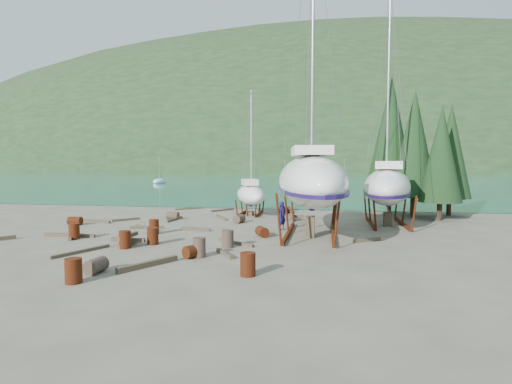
% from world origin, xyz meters
% --- Properties ---
extents(ground, '(600.00, 600.00, 0.00)m').
position_xyz_m(ground, '(0.00, 0.00, 0.00)').
color(ground, '#595446').
rests_on(ground, ground).
extents(bay_water, '(700.00, 700.00, 0.00)m').
position_xyz_m(bay_water, '(0.00, 315.00, 0.01)').
color(bay_water, '#197B80').
rests_on(bay_water, ground).
extents(far_hill, '(800.00, 360.00, 110.00)m').
position_xyz_m(far_hill, '(0.00, 320.00, 0.00)').
color(far_hill, black).
rests_on(far_hill, ground).
extents(far_house_left, '(6.60, 5.60, 5.60)m').
position_xyz_m(far_house_left, '(-60.00, 190.00, 2.92)').
color(far_house_left, beige).
rests_on(far_house_left, ground).
extents(far_house_center, '(6.60, 5.60, 5.60)m').
position_xyz_m(far_house_center, '(-20.00, 190.00, 2.92)').
color(far_house_center, beige).
rests_on(far_house_center, ground).
extents(far_house_right, '(6.60, 5.60, 5.60)m').
position_xyz_m(far_house_right, '(30.00, 190.00, 2.92)').
color(far_house_right, beige).
rests_on(far_house_right, ground).
extents(cypress_near_right, '(3.60, 3.60, 10.00)m').
position_xyz_m(cypress_near_right, '(12.50, 12.00, 5.79)').
color(cypress_near_right, black).
rests_on(cypress_near_right, ground).
extents(cypress_mid_right, '(3.06, 3.06, 8.50)m').
position_xyz_m(cypress_mid_right, '(14.00, 10.00, 4.92)').
color(cypress_mid_right, black).
rests_on(cypress_mid_right, ground).
extents(cypress_back_left, '(4.14, 4.14, 11.50)m').
position_xyz_m(cypress_back_left, '(11.00, 14.00, 6.66)').
color(cypress_back_left, black).
rests_on(cypress_back_left, ground).
extents(cypress_far_right, '(3.24, 3.24, 9.00)m').
position_xyz_m(cypress_far_right, '(15.50, 13.00, 5.21)').
color(cypress_far_right, black).
rests_on(cypress_far_right, ground).
extents(moored_boat_left, '(2.00, 5.00, 6.05)m').
position_xyz_m(moored_boat_left, '(-30.00, 60.00, 0.39)').
color(moored_boat_left, white).
rests_on(moored_boat_left, ground).
extents(moored_boat_mid, '(2.00, 5.00, 6.05)m').
position_xyz_m(moored_boat_mid, '(10.00, 80.00, 0.39)').
color(moored_boat_mid, white).
rests_on(moored_boat_mid, ground).
extents(moored_boat_far, '(2.00, 5.00, 6.05)m').
position_xyz_m(moored_boat_far, '(-8.00, 110.00, 0.39)').
color(moored_boat_far, white).
rests_on(moored_boat_far, ground).
extents(large_sailboat_near, '(5.39, 13.09, 20.00)m').
position_xyz_m(large_sailboat_near, '(4.82, 2.04, 3.22)').
color(large_sailboat_near, white).
rests_on(large_sailboat_near, ground).
extents(large_sailboat_far, '(4.50, 10.69, 16.40)m').
position_xyz_m(large_sailboat_far, '(9.81, 7.02, 2.68)').
color(large_sailboat_far, white).
rests_on(large_sailboat_far, ground).
extents(small_sailboat_shore, '(4.21, 6.65, 10.19)m').
position_xyz_m(small_sailboat_shore, '(-0.43, 10.75, 1.69)').
color(small_sailboat_shore, white).
rests_on(small_sailboat_shore, ground).
extents(worker, '(0.69, 0.79, 1.81)m').
position_xyz_m(worker, '(2.98, 3.65, 0.91)').
color(worker, '#141252').
rests_on(worker, ground).
extents(drum_0, '(0.58, 0.58, 0.88)m').
position_xyz_m(drum_0, '(-8.08, -1.52, 0.44)').
color(drum_0, '#5E2210').
rests_on(drum_0, ground).
extents(drum_1, '(0.62, 0.90, 0.58)m').
position_xyz_m(drum_1, '(-2.94, -7.64, 0.29)').
color(drum_1, '#2D2823').
rests_on(drum_1, ground).
extents(drum_2, '(0.92, 0.64, 0.58)m').
position_xyz_m(drum_2, '(-11.24, 3.16, 0.29)').
color(drum_2, '#5E2210').
rests_on(drum_2, ground).
extents(drum_3, '(0.58, 0.58, 0.88)m').
position_xyz_m(drum_3, '(-2.98, -8.97, 0.44)').
color(drum_3, '#5E2210').
rests_on(drum_3, ground).
extents(drum_4, '(0.92, 0.64, 0.58)m').
position_xyz_m(drum_4, '(2.20, 12.48, 0.29)').
color(drum_4, '#5E2210').
rests_on(drum_4, ground).
extents(drum_5, '(0.58, 0.58, 0.88)m').
position_xyz_m(drum_5, '(0.13, -4.44, 0.44)').
color(drum_5, '#2D2823').
rests_on(drum_5, ground).
extents(drum_6, '(0.93, 1.05, 0.58)m').
position_xyz_m(drum_6, '(2.10, 1.04, 0.29)').
color(drum_6, '#5E2210').
rests_on(drum_6, ground).
extents(drum_7, '(0.58, 0.58, 0.88)m').
position_xyz_m(drum_7, '(2.86, -7.01, 0.44)').
color(drum_7, '#5E2210').
rests_on(drum_7, ground).
extents(drum_9, '(0.91, 0.63, 0.58)m').
position_xyz_m(drum_9, '(-5.70, 6.97, 0.29)').
color(drum_9, '#2D2823').
rests_on(drum_9, ground).
extents(drum_10, '(0.58, 0.58, 0.88)m').
position_xyz_m(drum_10, '(-4.09, -3.28, 0.44)').
color(drum_10, '#5E2210').
rests_on(drum_10, ground).
extents(drum_11, '(0.80, 1.01, 0.58)m').
position_xyz_m(drum_11, '(-0.36, 6.11, 0.29)').
color(drum_11, '#2D2823').
rests_on(drum_11, ground).
extents(drum_12, '(0.97, 1.05, 0.58)m').
position_xyz_m(drum_12, '(-0.09, -4.56, 0.29)').
color(drum_12, '#5E2210').
rests_on(drum_12, ground).
extents(drum_13, '(0.58, 0.58, 0.88)m').
position_xyz_m(drum_13, '(-3.14, -2.13, 0.44)').
color(drum_13, '#5E2210').
rests_on(drum_13, ground).
extents(drum_14, '(0.58, 0.58, 0.88)m').
position_xyz_m(drum_14, '(-4.40, 0.80, 0.44)').
color(drum_14, '#5E2210').
rests_on(drum_14, ground).
extents(drum_17, '(0.58, 0.58, 0.88)m').
position_xyz_m(drum_17, '(0.88, -2.19, 0.44)').
color(drum_17, '#2D2823').
rests_on(drum_17, ground).
extents(timber_0, '(2.16, 1.91, 0.14)m').
position_xyz_m(timber_0, '(-6.78, 13.64, 0.07)').
color(timber_0, brown).
rests_on(timber_0, ground).
extents(timber_1, '(1.57, 1.15, 0.19)m').
position_xyz_m(timber_1, '(7.90, 0.59, 0.10)').
color(timber_1, brown).
rests_on(timber_1, ground).
extents(timber_2, '(2.35, 0.62, 0.19)m').
position_xyz_m(timber_2, '(-10.46, 4.48, 0.09)').
color(timber_2, brown).
rests_on(timber_2, ground).
extents(timber_3, '(1.25, 2.93, 0.15)m').
position_xyz_m(timber_3, '(-5.62, -4.58, 0.07)').
color(timber_3, brown).
rests_on(timber_3, ground).
extents(timber_4, '(2.08, 0.71, 0.17)m').
position_xyz_m(timber_4, '(-5.72, 2.55, 0.09)').
color(timber_4, brown).
rests_on(timber_4, ground).
extents(timber_5, '(2.20, 1.43, 0.16)m').
position_xyz_m(timber_5, '(1.08, -1.35, 0.08)').
color(timber_5, brown).
rests_on(timber_5, ground).
extents(timber_6, '(0.55, 1.63, 0.19)m').
position_xyz_m(timber_6, '(-0.93, 11.83, 0.10)').
color(timber_6, brown).
rests_on(timber_6, ground).
extents(timber_7, '(1.18, 1.54, 0.17)m').
position_xyz_m(timber_7, '(1.17, -3.91, 0.09)').
color(timber_7, brown).
rests_on(timber_7, ground).
extents(timber_8, '(1.93, 0.31, 0.19)m').
position_xyz_m(timber_8, '(-2.36, 2.39, 0.09)').
color(timber_8, brown).
rests_on(timber_8, ground).
extents(timber_9, '(1.62, 2.20, 0.15)m').
position_xyz_m(timber_9, '(-3.41, 12.93, 0.08)').
color(timber_9, brown).
rests_on(timber_9, ground).
extents(timber_10, '(1.45, 2.28, 0.16)m').
position_xyz_m(timber_10, '(-2.21, 8.07, 0.08)').
color(timber_10, brown).
rests_on(timber_10, ground).
extents(timber_11, '(2.28, 1.65, 0.15)m').
position_xyz_m(timber_11, '(-5.68, 2.46, 0.08)').
color(timber_11, brown).
rests_on(timber_11, ground).
extents(timber_12, '(1.13, 2.17, 0.17)m').
position_xyz_m(timber_12, '(-8.50, -1.00, 0.08)').
color(timber_12, brown).
rests_on(timber_12, ground).
extents(timber_13, '(0.86, 0.97, 0.22)m').
position_xyz_m(timber_13, '(-11.71, -2.42, 0.11)').
color(timber_13, brown).
rests_on(timber_13, ground).
extents(timber_14, '(3.12, 0.24, 0.18)m').
position_xyz_m(timber_14, '(-8.79, -0.93, 0.09)').
color(timber_14, brown).
rests_on(timber_14, ground).
extents(timber_15, '(0.32, 2.53, 0.15)m').
position_xyz_m(timber_15, '(-5.39, 6.54, 0.07)').
color(timber_15, brown).
rests_on(timber_15, ground).
extents(timber_16, '(1.60, 2.56, 0.23)m').
position_xyz_m(timber_16, '(-1.38, -6.42, 0.11)').
color(timber_16, brown).
rests_on(timber_16, ground).
extents(timber_17, '(1.49, 1.67, 0.16)m').
position_xyz_m(timber_17, '(-8.85, 5.73, 0.08)').
color(timber_17, brown).
rests_on(timber_17, ground).
extents(timber_pile_fore, '(1.80, 1.80, 0.60)m').
position_xyz_m(timber_pile_fore, '(-4.26, -2.63, 0.30)').
color(timber_pile_fore, brown).
rests_on(timber_pile_fore, ground).
extents(timber_pile_aft, '(1.80, 1.80, 0.60)m').
position_xyz_m(timber_pile_aft, '(3.23, 8.03, 0.30)').
color(timber_pile_aft, brown).
rests_on(timber_pile_aft, ground).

